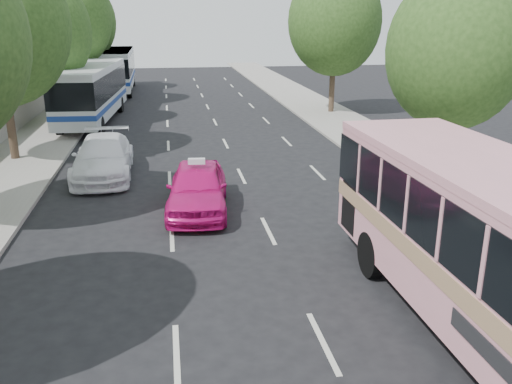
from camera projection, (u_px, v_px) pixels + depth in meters
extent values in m
plane|color=black|center=(257.00, 298.00, 12.54)|extent=(120.00, 120.00, 0.00)
cube|color=#9E998E|center=(47.00, 132.00, 29.98)|extent=(4.00, 90.00, 0.15)
cube|color=#9E998E|center=(342.00, 123.00, 32.59)|extent=(4.00, 90.00, 0.12)
cube|color=#9E998E|center=(11.00, 119.00, 29.45)|extent=(0.30, 90.00, 1.50)
cylinder|color=#38281E|center=(10.00, 119.00, 23.76)|extent=(0.36, 0.36, 3.80)
cylinder|color=#38281E|center=(49.00, 97.00, 31.33)|extent=(0.36, 0.36, 3.50)
ellipsoid|color=#264518|center=(41.00, 31.00, 30.19)|extent=(5.52, 5.52, 6.35)
sphere|color=#264518|center=(45.00, 10.00, 29.63)|extent=(3.59, 3.59, 3.59)
cylinder|color=#38281E|center=(72.00, 78.00, 38.78)|extent=(0.36, 0.36, 3.99)
ellipsoid|color=#264518|center=(66.00, 16.00, 37.48)|extent=(6.30, 6.30, 7.24)
cylinder|color=#38281E|center=(85.00, 70.00, 46.30)|extent=(0.36, 0.36, 3.72)
ellipsoid|color=#264518|center=(80.00, 22.00, 45.08)|extent=(5.88, 5.88, 6.76)
sphere|color=#264518|center=(83.00, 7.00, 44.50)|extent=(3.82, 3.82, 3.82)
cylinder|color=#38281E|center=(446.00, 141.00, 20.88)|extent=(0.36, 0.36, 3.23)
ellipsoid|color=#264518|center=(456.00, 50.00, 19.83)|extent=(5.10, 5.10, 5.87)
sphere|color=#264518|center=(474.00, 21.00, 19.29)|extent=(3.32, 3.31, 3.31)
cylinder|color=#38281E|center=(332.00, 85.00, 35.86)|extent=(0.36, 0.36, 3.80)
ellipsoid|color=#264518|center=(335.00, 21.00, 34.62)|extent=(6.00, 6.00, 6.90)
sphere|color=#264518|center=(343.00, 1.00, 34.03)|extent=(3.90, 3.90, 3.90)
cube|color=pink|center=(505.00, 250.00, 10.10)|extent=(2.89, 11.03, 2.95)
cube|color=#9E7A59|center=(503.00, 267.00, 10.21)|extent=(2.93, 11.05, 0.38)
cube|color=black|center=(509.00, 223.00, 9.93)|extent=(2.94, 11.06, 1.21)
cylinder|color=black|center=(372.00, 254.00, 13.44)|extent=(0.34, 1.15, 1.14)
cylinder|color=black|center=(462.00, 247.00, 13.85)|extent=(0.34, 1.15, 1.14)
imported|color=#D31275|center=(198.00, 188.00, 17.89)|extent=(2.38, 4.93, 1.62)
imported|color=white|center=(103.00, 157.00, 21.78)|extent=(2.33, 5.55, 1.60)
cube|color=silver|center=(92.00, 90.00, 32.65)|extent=(3.18, 11.57, 2.91)
cube|color=black|center=(91.00, 84.00, 32.54)|extent=(3.24, 11.60, 1.43)
cube|color=navy|center=(93.00, 102.00, 32.88)|extent=(3.23, 11.59, 0.29)
cube|color=silver|center=(90.00, 66.00, 32.22)|extent=(3.21, 11.59, 0.13)
cylinder|color=black|center=(88.00, 105.00, 36.43)|extent=(0.37, 1.07, 1.05)
cylinder|color=black|center=(120.00, 104.00, 36.62)|extent=(0.37, 1.07, 1.05)
cylinder|color=black|center=(60.00, 127.00, 29.21)|extent=(0.37, 1.07, 1.05)
cylinder|color=black|center=(100.00, 126.00, 29.41)|extent=(0.37, 1.07, 1.05)
cube|color=white|center=(117.00, 68.00, 46.16)|extent=(2.69, 11.76, 2.98)
cube|color=black|center=(117.00, 63.00, 46.05)|extent=(2.74, 11.79, 1.47)
cube|color=navy|center=(118.00, 77.00, 46.40)|extent=(2.73, 11.78, 0.29)
cube|color=white|center=(116.00, 51.00, 45.72)|extent=(2.71, 11.78, 0.14)
cylinder|color=black|center=(109.00, 81.00, 49.91)|extent=(0.33, 1.08, 1.07)
cylinder|color=black|center=(133.00, 80.00, 50.28)|extent=(0.33, 1.08, 1.07)
cylinder|color=black|center=(101.00, 92.00, 42.60)|extent=(0.33, 1.08, 1.07)
cylinder|color=black|center=(129.00, 91.00, 42.97)|extent=(0.33, 1.08, 1.07)
cube|color=silver|center=(197.00, 161.00, 17.61)|extent=(0.57, 0.23, 0.18)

